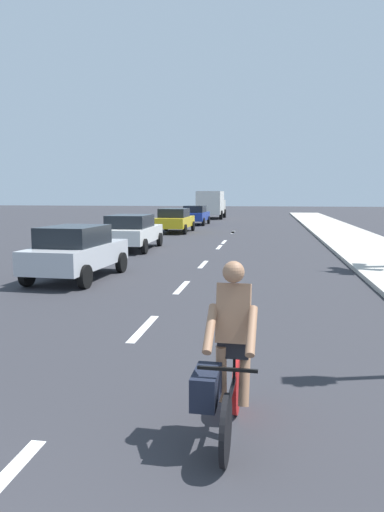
# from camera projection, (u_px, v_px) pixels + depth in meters

# --- Properties ---
(ground_plane) EXTENTS (160.00, 160.00, 0.00)m
(ground_plane) POSITION_uv_depth(u_px,v_px,m) (216.00, 251.00, 20.97)
(ground_plane) COLOR #2D2D33
(sidewalk_strip) EXTENTS (3.60, 80.00, 0.14)m
(sidewalk_strip) POSITION_uv_depth(u_px,v_px,m) (368.00, 247.00, 21.84)
(sidewalk_strip) COLOR #B2ADA3
(sidewalk_strip) RESTS_ON ground
(lane_stripe_2) EXTENTS (0.16, 1.80, 0.01)m
(lane_stripe_2) POSITION_uv_depth(u_px,v_px,m) (144.00, 328.00, 8.77)
(lane_stripe_2) COLOR white
(lane_stripe_2) RESTS_ON ground
(lane_stripe_3) EXTENTS (0.16, 1.80, 0.01)m
(lane_stripe_3) POSITION_uv_depth(u_px,v_px,m) (182.00, 287.00, 12.65)
(lane_stripe_3) COLOR white
(lane_stripe_3) RESTS_ON ground
(lane_stripe_4) EXTENTS (0.16, 1.80, 0.01)m
(lane_stripe_4) POSITION_uv_depth(u_px,v_px,m) (203.00, 264.00, 16.80)
(lane_stripe_4) COLOR white
(lane_stripe_4) RESTS_ON ground
(lane_stripe_5) EXTENTS (0.16, 1.80, 0.01)m
(lane_stripe_5) POSITION_uv_depth(u_px,v_px,m) (219.00, 247.00, 22.33)
(lane_stripe_5) COLOR white
(lane_stripe_5) RESTS_ON ground
(lane_stripe_6) EXTENTS (0.16, 1.80, 0.01)m
(lane_stripe_6) POSITION_uv_depth(u_px,v_px,m) (224.00, 242.00, 24.74)
(lane_stripe_6) COLOR white
(lane_stripe_6) RESTS_ON ground
(lane_stripe_7) EXTENTS (0.16, 1.80, 0.01)m
(lane_stripe_7) POSITION_uv_depth(u_px,v_px,m) (233.00, 232.00, 31.16)
(lane_stripe_7) COLOR white
(lane_stripe_7) RESTS_ON ground
(lane_stripe_8) EXTENTS (0.16, 1.80, 0.01)m
(lane_stripe_8) POSITION_uv_depth(u_px,v_px,m) (233.00, 232.00, 30.89)
(lane_stripe_8) COLOR white
(lane_stripe_8) RESTS_ON ground
(cyclist) EXTENTS (0.62, 1.71, 1.82)m
(cyclist) POSITION_uv_depth(u_px,v_px,m) (227.00, 359.00, 4.75)
(cyclist) COLOR black
(cyclist) RESTS_ON ground
(parked_car_silver) EXTENTS (2.03, 4.09, 1.57)m
(parked_car_silver) POSITION_uv_depth(u_px,v_px,m) (77.00, 251.00, 13.82)
(parked_car_silver) COLOR #B7BABF
(parked_car_silver) RESTS_ON ground
(parked_car_white) EXTENTS (2.17, 4.59, 1.57)m
(parked_car_white) POSITION_uv_depth(u_px,v_px,m) (131.00, 231.00, 21.25)
(parked_car_white) COLOR white
(parked_car_white) RESTS_ON ground
(parked_car_yellow) EXTENTS (2.10, 4.53, 1.57)m
(parked_car_yellow) POSITION_uv_depth(u_px,v_px,m) (175.00, 220.00, 30.86)
(parked_car_yellow) COLOR gold
(parked_car_yellow) RESTS_ON ground
(parked_car_blue) EXTENTS (2.02, 4.26, 1.57)m
(parked_car_blue) POSITION_uv_depth(u_px,v_px,m) (195.00, 214.00, 38.80)
(parked_car_blue) COLOR #1E389E
(parked_car_blue) RESTS_ON ground
(delivery_truck) EXTENTS (2.70, 6.25, 2.80)m
(delivery_truck) POSITION_uv_depth(u_px,v_px,m) (211.00, 204.00, 48.64)
(delivery_truck) COLOR beige
(delivery_truck) RESTS_ON ground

